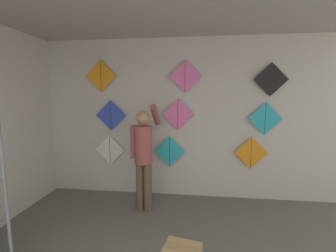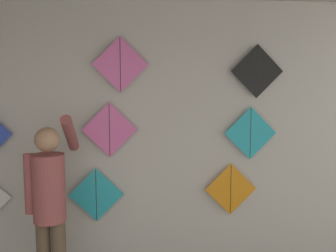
# 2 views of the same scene
# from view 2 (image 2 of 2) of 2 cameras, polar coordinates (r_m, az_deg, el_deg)

# --- Properties ---
(back_panel) EXTENTS (5.59, 0.06, 2.80)m
(back_panel) POSITION_cam_2_polar(r_m,az_deg,el_deg) (3.89, -8.82, -1.77)
(back_panel) COLOR beige
(back_panel) RESTS_ON ground
(shopkeeper) EXTENTS (0.42, 0.56, 1.70)m
(shopkeeper) POSITION_cam_2_polar(r_m,az_deg,el_deg) (3.44, -17.58, -10.74)
(shopkeeper) COLOR brown
(shopkeeper) RESTS_ON ground
(kite_1) EXTENTS (0.55, 0.01, 0.55)m
(kite_1) POSITION_cam_2_polar(r_m,az_deg,el_deg) (3.94, -10.89, -10.25)
(kite_1) COLOR #28B2C6
(kite_2) EXTENTS (0.55, 0.01, 0.55)m
(kite_2) POSITION_cam_2_polar(r_m,az_deg,el_deg) (4.06, 9.53, -9.47)
(kite_2) COLOR orange
(kite_4) EXTENTS (0.55, 0.01, 0.55)m
(kite_4) POSITION_cam_2_polar(r_m,az_deg,el_deg) (3.79, -8.98, -0.58)
(kite_4) COLOR pink
(kite_5) EXTENTS (0.55, 0.01, 0.55)m
(kite_5) POSITION_cam_2_polar(r_m,az_deg,el_deg) (4.00, 12.46, -1.07)
(kite_5) COLOR #28B2C6
(kite_7) EXTENTS (0.55, 0.01, 0.55)m
(kite_7) POSITION_cam_2_polar(r_m,az_deg,el_deg) (3.76, -7.29, 9.28)
(kite_7) COLOR pink
(kite_8) EXTENTS (0.55, 0.01, 0.55)m
(kite_8) POSITION_cam_2_polar(r_m,az_deg,el_deg) (3.98, 13.42, 8.12)
(kite_8) COLOR black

